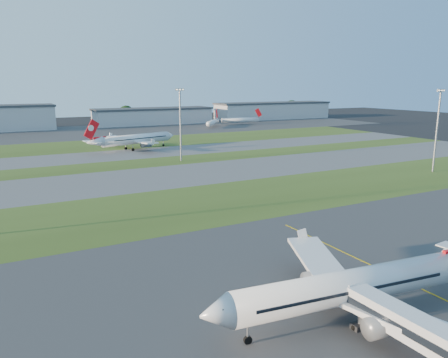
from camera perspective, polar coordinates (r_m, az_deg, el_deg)
ground at (r=63.88m, az=20.64°, el=-13.85°), size 700.00×700.00×0.00m
apron_near at (r=63.87m, az=20.64°, el=-13.84°), size 300.00×70.00×0.01m
grass_strip_a at (r=103.09m, az=-1.40°, el=-3.05°), size 300.00×34.00×0.01m
taxiway_a at (r=132.62m, az=-7.80°, el=0.31°), size 300.00×32.00×0.01m
grass_strip_b at (r=155.92m, az=-10.99°, el=1.99°), size 300.00×18.00×0.01m
taxiway_b at (r=176.81m, az=-13.10°, el=3.10°), size 300.00×26.00×0.01m
grass_strip_c at (r=208.58m, az=-15.48°, el=4.34°), size 300.00×40.00×0.01m
apron_far at (r=267.10m, az=-18.34°, el=5.82°), size 400.00×80.00×0.01m
yellow_line at (r=67.44m, az=23.53°, el=-12.66°), size 0.25×60.00×0.02m
jet_bridge at (r=47.00m, az=27.21°, el=-18.89°), size 4.20×26.90×6.20m
airliner_parked at (r=54.62m, az=16.78°, el=-13.27°), size 38.39×32.42×11.99m
airliner_taxiing at (r=189.23m, az=-11.45°, el=5.10°), size 38.82×32.63×12.42m
mini_jet_near at (r=283.45m, az=-1.45°, el=7.44°), size 19.21×23.43×9.48m
mini_jet_far at (r=301.75m, az=2.16°, el=7.73°), size 28.08×9.78×9.48m
light_mast_centre at (r=157.15m, az=-5.72°, el=7.68°), size 3.20×0.70×25.80m
light_mast_east at (r=151.80m, az=26.10°, el=6.34°), size 3.20×0.70×25.80m
hangar_east at (r=309.17m, az=-9.23°, el=8.13°), size 81.60×23.00×11.20m
hangar_far_east at (r=354.14m, az=6.44°, el=8.88°), size 96.90×23.00×13.20m
tree_mid_west at (r=304.70m, az=-23.50°, el=7.26°), size 9.90×9.90×10.80m
tree_mid_east at (r=318.05m, az=-12.65°, el=8.32°), size 11.55×11.55×12.60m
tree_east at (r=343.86m, az=-0.29°, el=8.78°), size 10.45×10.45×11.40m
tree_far_east at (r=384.51m, az=8.82°, el=9.20°), size 12.65×12.65×13.80m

